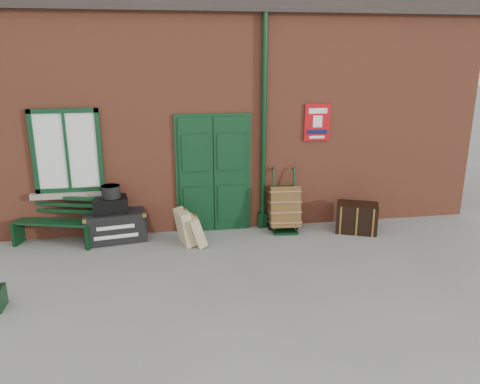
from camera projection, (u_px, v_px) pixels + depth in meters
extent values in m
plane|color=gray|center=(242.00, 260.00, 7.81)|extent=(80.00, 80.00, 0.00)
cube|color=#964930|center=(216.00, 114.00, 10.55)|extent=(10.00, 4.00, 4.00)
cube|color=#38302B|center=(215.00, 12.00, 9.95)|extent=(10.30, 4.30, 0.30)
cube|color=#0D3219|center=(214.00, 175.00, 8.83)|extent=(1.42, 0.12, 2.32)
cube|color=white|center=(67.00, 151.00, 8.25)|extent=(1.20, 0.08, 1.50)
cylinder|color=black|center=(264.00, 127.00, 8.69)|extent=(0.10, 0.10, 4.00)
cube|color=red|center=(317.00, 122.00, 8.89)|extent=(0.50, 0.03, 0.70)
cube|color=#0D3219|center=(54.00, 222.00, 8.31)|extent=(1.47, 0.76, 0.04)
cube|color=#0D3219|center=(58.00, 204.00, 8.44)|extent=(1.37, 0.43, 0.38)
cube|color=black|center=(20.00, 232.00, 8.45)|extent=(0.17, 0.42, 0.43)
cube|color=black|center=(92.00, 235.00, 8.30)|extent=(0.17, 0.42, 0.43)
cube|color=black|center=(115.00, 226.00, 8.57)|extent=(1.17, 0.76, 0.55)
cube|color=black|center=(110.00, 205.00, 8.45)|extent=(0.66, 0.52, 0.27)
cylinder|color=black|center=(111.00, 192.00, 8.38)|extent=(0.37, 0.37, 0.22)
cube|color=tan|center=(185.00, 227.00, 8.35)|extent=(0.40, 0.52, 0.66)
cube|color=tan|center=(195.00, 231.00, 8.29)|extent=(0.43, 0.48, 0.57)
cube|color=black|center=(285.00, 231.00, 8.99)|extent=(0.49, 0.37, 0.05)
cylinder|color=black|center=(274.00, 201.00, 8.97)|extent=(0.06, 0.33, 1.17)
cylinder|color=black|center=(295.00, 200.00, 9.00)|extent=(0.06, 0.33, 1.17)
cylinder|color=black|center=(270.00, 224.00, 9.12)|extent=(0.06, 0.22, 0.22)
cylinder|color=black|center=(297.00, 223.00, 9.16)|extent=(0.06, 0.22, 0.22)
cube|color=brown|center=(284.00, 206.00, 9.00)|extent=(0.62, 0.66, 0.86)
cube|color=black|center=(357.00, 218.00, 8.99)|extent=(0.90, 0.76, 0.55)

